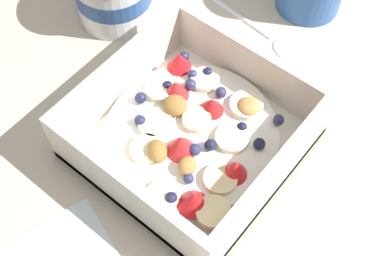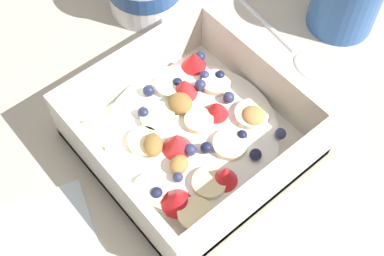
% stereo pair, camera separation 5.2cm
% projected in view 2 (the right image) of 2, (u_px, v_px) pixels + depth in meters
% --- Properties ---
extents(ground_plane, '(2.40, 2.40, 0.00)m').
position_uv_depth(ground_plane, '(186.00, 159.00, 0.54)').
color(ground_plane, beige).
extents(fruit_bowl, '(0.20, 0.20, 0.07)m').
position_uv_depth(fruit_bowl, '(192.00, 133.00, 0.53)').
color(fruit_bowl, white).
rests_on(fruit_bowl, ground).
extents(spoon, '(0.04, 0.17, 0.01)m').
position_uv_depth(spoon, '(293.00, 48.00, 0.61)').
color(spoon, silver).
rests_on(spoon, ground).
extents(folded_napkin, '(0.15, 0.15, 0.01)m').
position_uv_depth(folded_napkin, '(33.00, 255.00, 0.48)').
color(folded_napkin, silver).
rests_on(folded_napkin, ground).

